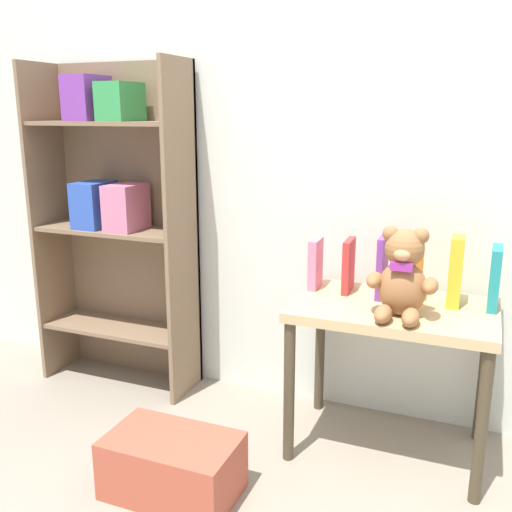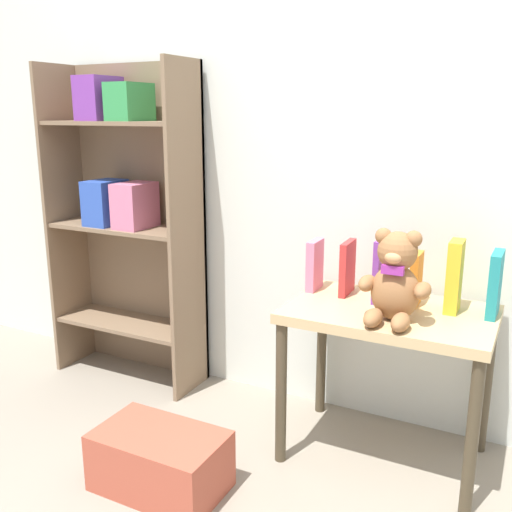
{
  "view_description": "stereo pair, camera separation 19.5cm",
  "coord_description": "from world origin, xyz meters",
  "px_view_note": "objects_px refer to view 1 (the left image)",
  "views": [
    {
      "loc": [
        0.48,
        -0.72,
        1.23
      ],
      "look_at": [
        -0.33,
        1.29,
        0.69
      ],
      "focal_mm": 40.0,
      "sensor_mm": 36.0,
      "label": 1
    },
    {
      "loc": [
        0.66,
        -0.64,
        1.23
      ],
      "look_at": [
        -0.33,
        1.29,
        0.69
      ],
      "focal_mm": 40.0,
      "sensor_mm": 36.0,
      "label": 2
    }
  ],
  "objects_px": {
    "book_standing_orange": "(418,275)",
    "storage_bin": "(173,466)",
    "display_table": "(393,327)",
    "book_standing_red": "(348,266)",
    "book_standing_purple": "(382,266)",
    "book_standing_teal": "(495,278)",
    "bookshelf_side": "(117,207)",
    "book_standing_yellow": "(456,271)",
    "teddy_bear": "(402,276)",
    "book_standing_pink": "(315,264)"
  },
  "relations": [
    {
      "from": "display_table",
      "to": "book_standing_red",
      "type": "xyz_separation_m",
      "value": [
        -0.19,
        0.1,
        0.18
      ]
    },
    {
      "from": "teddy_bear",
      "to": "storage_bin",
      "type": "relative_size",
      "value": 0.7
    },
    {
      "from": "book_standing_orange",
      "to": "book_standing_red",
      "type": "bearing_deg",
      "value": 175.04
    },
    {
      "from": "book_standing_teal",
      "to": "display_table",
      "type": "bearing_deg",
      "value": -162.31
    },
    {
      "from": "display_table",
      "to": "book_standing_purple",
      "type": "height_order",
      "value": "book_standing_purple"
    },
    {
      "from": "bookshelf_side",
      "to": "book_standing_red",
      "type": "relative_size",
      "value": 7.2
    },
    {
      "from": "bookshelf_side",
      "to": "storage_bin",
      "type": "distance_m",
      "value": 1.19
    },
    {
      "from": "display_table",
      "to": "storage_bin",
      "type": "height_order",
      "value": "display_table"
    },
    {
      "from": "book_standing_yellow",
      "to": "teddy_bear",
      "type": "bearing_deg",
      "value": -131.55
    },
    {
      "from": "book_standing_red",
      "to": "book_standing_yellow",
      "type": "xyz_separation_m",
      "value": [
        0.39,
        -0.02,
        0.02
      ]
    },
    {
      "from": "book_standing_purple",
      "to": "storage_bin",
      "type": "height_order",
      "value": "book_standing_purple"
    },
    {
      "from": "bookshelf_side",
      "to": "teddy_bear",
      "type": "distance_m",
      "value": 1.33
    },
    {
      "from": "book_standing_purple",
      "to": "book_standing_orange",
      "type": "bearing_deg",
      "value": -2.52
    },
    {
      "from": "book_standing_red",
      "to": "book_standing_purple",
      "type": "distance_m",
      "value": 0.13
    },
    {
      "from": "teddy_bear",
      "to": "storage_bin",
      "type": "height_order",
      "value": "teddy_bear"
    },
    {
      "from": "book_standing_red",
      "to": "book_standing_yellow",
      "type": "height_order",
      "value": "book_standing_yellow"
    },
    {
      "from": "book_standing_purple",
      "to": "book_standing_pink",
      "type": "bearing_deg",
      "value": 177.8
    },
    {
      "from": "bookshelf_side",
      "to": "book_standing_teal",
      "type": "xyz_separation_m",
      "value": [
        1.59,
        -0.05,
        -0.14
      ]
    },
    {
      "from": "book_standing_red",
      "to": "book_standing_purple",
      "type": "height_order",
      "value": "book_standing_purple"
    },
    {
      "from": "book_standing_orange",
      "to": "storage_bin",
      "type": "xyz_separation_m",
      "value": [
        -0.68,
        -0.61,
        -0.56
      ]
    },
    {
      "from": "display_table",
      "to": "storage_bin",
      "type": "xyz_separation_m",
      "value": [
        -0.61,
        -0.53,
        -0.39
      ]
    },
    {
      "from": "display_table",
      "to": "book_standing_yellow",
      "type": "distance_m",
      "value": 0.29
    },
    {
      "from": "book_standing_pink",
      "to": "book_standing_red",
      "type": "relative_size",
      "value": 0.96
    },
    {
      "from": "bookshelf_side",
      "to": "book_standing_yellow",
      "type": "distance_m",
      "value": 1.47
    },
    {
      "from": "bookshelf_side",
      "to": "book_standing_yellow",
      "type": "relative_size",
      "value": 5.84
    },
    {
      "from": "teddy_bear",
      "to": "book_standing_red",
      "type": "relative_size",
      "value": 1.51
    },
    {
      "from": "bookshelf_side",
      "to": "display_table",
      "type": "distance_m",
      "value": 1.32
    },
    {
      "from": "book_standing_pink",
      "to": "book_standing_purple",
      "type": "distance_m",
      "value": 0.26
    },
    {
      "from": "book_standing_yellow",
      "to": "book_standing_teal",
      "type": "xyz_separation_m",
      "value": [
        0.13,
        0.02,
        -0.02
      ]
    },
    {
      "from": "storage_bin",
      "to": "bookshelf_side",
      "type": "bearing_deg",
      "value": 133.8
    },
    {
      "from": "book_standing_red",
      "to": "book_standing_purple",
      "type": "relative_size",
      "value": 0.88
    },
    {
      "from": "display_table",
      "to": "book_standing_yellow",
      "type": "height_order",
      "value": "book_standing_yellow"
    },
    {
      "from": "book_standing_purple",
      "to": "storage_bin",
      "type": "relative_size",
      "value": 0.53
    },
    {
      "from": "book_standing_orange",
      "to": "storage_bin",
      "type": "relative_size",
      "value": 0.44
    },
    {
      "from": "book_standing_red",
      "to": "display_table",
      "type": "bearing_deg",
      "value": -30.42
    },
    {
      "from": "book_standing_red",
      "to": "book_standing_purple",
      "type": "xyz_separation_m",
      "value": [
        0.13,
        -0.01,
        0.01
      ]
    },
    {
      "from": "book_standing_orange",
      "to": "storage_bin",
      "type": "distance_m",
      "value": 1.07
    },
    {
      "from": "display_table",
      "to": "storage_bin",
      "type": "relative_size",
      "value": 1.62
    },
    {
      "from": "book_standing_teal",
      "to": "bookshelf_side",
      "type": "bearing_deg",
      "value": 178.76
    },
    {
      "from": "display_table",
      "to": "book_standing_teal",
      "type": "xyz_separation_m",
      "value": [
        0.32,
        0.1,
        0.19
      ]
    },
    {
      "from": "book_standing_purple",
      "to": "book_standing_teal",
      "type": "xyz_separation_m",
      "value": [
        0.39,
        0.01,
        -0.0
      ]
    },
    {
      "from": "book_standing_purple",
      "to": "book_standing_yellow",
      "type": "relative_size",
      "value": 0.92
    },
    {
      "from": "book_standing_teal",
      "to": "storage_bin",
      "type": "relative_size",
      "value": 0.5
    },
    {
      "from": "display_table",
      "to": "book_standing_teal",
      "type": "distance_m",
      "value": 0.39
    },
    {
      "from": "book_standing_pink",
      "to": "book_standing_teal",
      "type": "xyz_separation_m",
      "value": [
        0.64,
        0.0,
        0.01
      ]
    },
    {
      "from": "book_standing_red",
      "to": "book_standing_orange",
      "type": "relative_size",
      "value": 1.06
    },
    {
      "from": "book_standing_pink",
      "to": "book_standing_red",
      "type": "bearing_deg",
      "value": 0.92
    },
    {
      "from": "bookshelf_side",
      "to": "book_standing_pink",
      "type": "relative_size",
      "value": 7.48
    },
    {
      "from": "bookshelf_side",
      "to": "book_standing_purple",
      "type": "distance_m",
      "value": 1.21
    },
    {
      "from": "book_standing_orange",
      "to": "book_standing_yellow",
      "type": "xyz_separation_m",
      "value": [
        0.13,
        -0.01,
        0.03
      ]
    }
  ]
}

